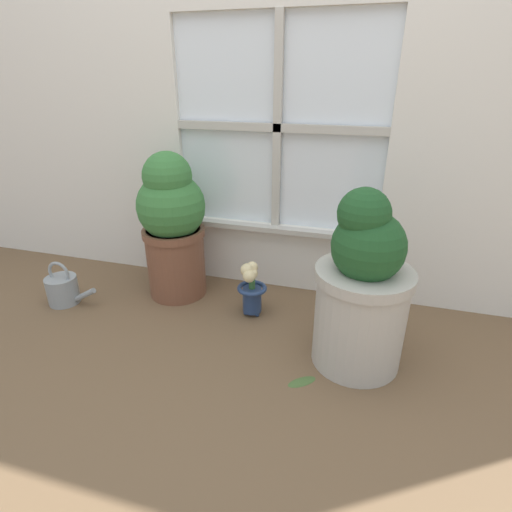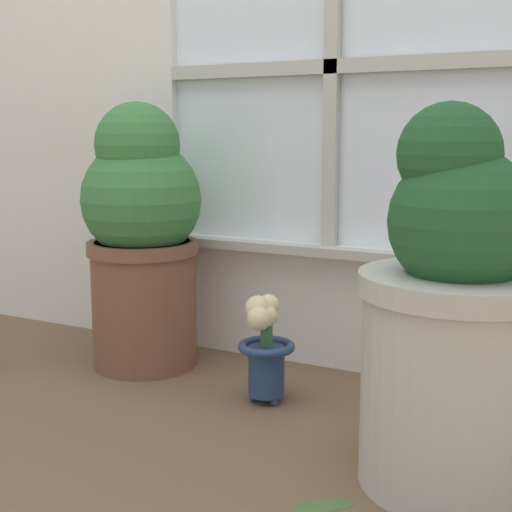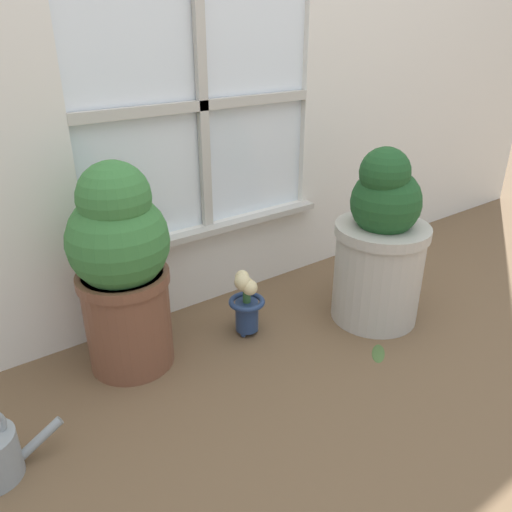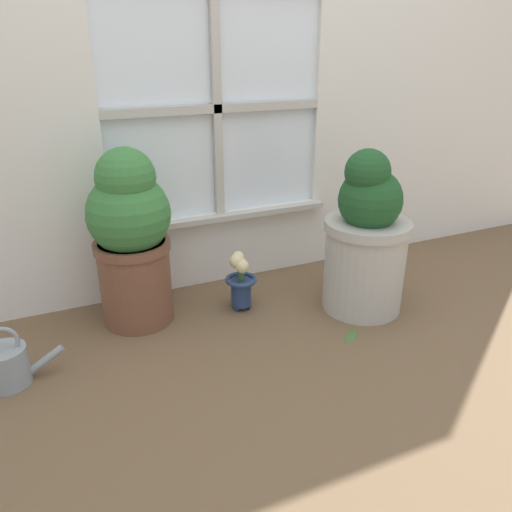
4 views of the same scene
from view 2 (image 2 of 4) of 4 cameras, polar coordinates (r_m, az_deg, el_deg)
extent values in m
plane|color=brown|center=(1.41, -4.69, -16.25)|extent=(10.00, 10.00, 0.00)
cube|color=silver|center=(1.92, 5.92, -3.95)|extent=(0.95, 0.05, 0.33)
cube|color=white|center=(1.88, 6.42, 14.76)|extent=(0.95, 0.02, 0.91)
cube|color=#BCB7AD|center=(1.85, 6.10, 14.84)|extent=(0.04, 0.02, 0.91)
cube|color=#BCB7AD|center=(1.85, 6.10, 14.84)|extent=(0.95, 0.02, 0.04)
cube|color=#BCB7AD|center=(1.84, 5.49, 0.37)|extent=(1.01, 0.06, 0.02)
cylinder|color=brown|center=(1.93, -8.93, -3.78)|extent=(0.28, 0.28, 0.34)
cylinder|color=brown|center=(1.90, -9.06, 0.69)|extent=(0.29, 0.29, 0.03)
cylinder|color=#38281E|center=(1.90, -9.07, 1.04)|extent=(0.25, 0.25, 0.01)
sphere|color=#387538|center=(1.88, -9.16, 4.49)|extent=(0.31, 0.31, 0.31)
sphere|color=#387538|center=(1.87, -9.46, 8.76)|extent=(0.22, 0.22, 0.22)
ellipsoid|color=#387538|center=(1.94, -6.81, 4.22)|extent=(0.16, 0.09, 0.25)
cylinder|color=#B7B2A8|center=(1.31, 15.59, -9.59)|extent=(0.33, 0.33, 0.38)
cylinder|color=#B7B2A8|center=(1.27, 15.96, -2.19)|extent=(0.35, 0.35, 0.04)
cylinder|color=#38281E|center=(1.26, 15.99, -1.56)|extent=(0.30, 0.30, 0.01)
sphere|color=#1E4C23|center=(1.25, 16.19, 2.62)|extent=(0.25, 0.25, 0.25)
sphere|color=#1E4C23|center=(1.24, 15.22, 7.87)|extent=(0.18, 0.18, 0.18)
ellipsoid|color=#1E4C23|center=(1.28, 19.31, 2.05)|extent=(0.08, 0.11, 0.14)
sphere|color=navy|center=(1.72, 1.30, -10.91)|extent=(0.02, 0.02, 0.02)
sphere|color=navy|center=(1.69, -0.24, -11.26)|extent=(0.02, 0.02, 0.02)
sphere|color=navy|center=(1.67, 1.42, -11.57)|extent=(0.02, 0.02, 0.02)
cylinder|color=navy|center=(1.67, 0.83, -9.15)|extent=(0.08, 0.08, 0.12)
torus|color=navy|center=(1.65, 0.84, -7.26)|extent=(0.13, 0.13, 0.02)
cylinder|color=#386633|center=(1.65, 0.84, -6.20)|extent=(0.03, 0.03, 0.06)
sphere|color=beige|center=(1.63, 0.85, -4.81)|extent=(0.05, 0.05, 0.05)
sphere|color=beige|center=(1.65, 1.00, -3.96)|extent=(0.05, 0.05, 0.05)
sphere|color=beige|center=(1.63, 0.14, -4.21)|extent=(0.06, 0.06, 0.06)
sphere|color=beige|center=(1.61, 0.26, -5.02)|extent=(0.06, 0.06, 0.06)
ellipsoid|color=#476633|center=(1.28, 5.39, -19.12)|extent=(0.11, 0.10, 0.01)
camera|label=1|loc=(0.47, -91.16, 55.26)|focal=28.00mm
camera|label=3|loc=(1.67, -60.34, 20.25)|focal=35.00mm
camera|label=4|loc=(1.51, -77.26, 18.21)|focal=35.00mm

